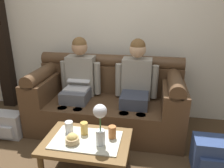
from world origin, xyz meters
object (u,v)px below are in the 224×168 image
Objects in this scene: person_left at (79,80)px; snack_bowl at (72,139)px; couch at (107,101)px; cup_near_left at (112,132)px; backpack_left at (9,125)px; backpack_right at (209,154)px; cup_far_center at (69,127)px; cup_near_right at (84,128)px; flower_vase at (100,121)px; coffee_table at (87,145)px; person_right at (136,84)px.

person_left reaches higher than snack_bowl.
couch is 0.92m from cup_near_left.
backpack_right is at bearing -3.92° from backpack_left.
cup_far_center is at bearing -21.02° from backpack_left.
cup_near_left is at bearing -74.95° from couch.
cup_far_center reaches higher than backpack_left.
cup_near_left is 1.05× the size of cup_far_center.
person_left is at bearing 111.15° from cup_near_right.
cup_near_right is (-0.20, 0.14, -0.18)m from flower_vase.
backpack_right is (1.21, 0.30, -0.17)m from coffee_table.
person_right is 9.71× the size of cup_near_right.
cup_near_right is at bearing -170.26° from backpack_right.
flower_vase is 1.16× the size of backpack_right.
backpack_left is (-0.98, 0.38, -0.31)m from cup_far_center.
cup_near_left is at bearing -1.92° from cup_far_center.
backpack_left is (-1.43, 0.39, -0.31)m from cup_near_left.
person_left is 1.14m from flower_vase.
coffee_table is at bearing -21.45° from backpack_left.
cup_near_left is 1.04m from backpack_right.
person_right is 1.17m from snack_bowl.
flower_vase is at bearing -21.20° from backpack_left.
snack_bowl is (-0.11, -0.08, 0.10)m from coffee_table.
person_left is 3.45× the size of backpack_left.
person_left is at bearing 157.64° from backpack_right.
cup_near_right is at bearing 144.86° from flower_vase.
couch is 5.63× the size of backpack_left.
person_right is 1.47× the size of coffee_table.
flower_vase is 0.24m from cup_near_left.
snack_bowl reaches higher than backpack_left.
backpack_right is at bearing 13.24° from cup_near_left.
coffee_table is 7.10× the size of cup_far_center.
couch reaches higher than backpack_left.
person_left is 1.10m from cup_near_left.
coffee_table is 6.61× the size of cup_near_right.
person_left reaches higher than cup_near_left.
cup_near_left is (0.24, -0.88, 0.09)m from couch.
backpack_right is (1.05, 0.36, -0.48)m from flower_vase.
person_left is 1.09m from snack_bowl.
backpack_right is at bearing 16.26° from snack_bowl.
cup_far_center reaches higher than snack_bowl.
backpack_right is at bearing 14.06° from coffee_table.
backpack_right is (1.25, 0.22, -0.30)m from cup_near_right.
flower_vase is (-0.23, -1.01, -0.01)m from person_right.
cup_near_left is at bearing -54.86° from person_left.
coffee_table is 2.35× the size of backpack_left.
snack_bowl reaches higher than coffee_table.
flower_vase is (0.15, -0.05, 0.31)m from coffee_table.
snack_bowl is (0.27, -1.04, -0.21)m from person_left.
couch is 0.48m from person_left.
person_right reaches higher than cup_near_left.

